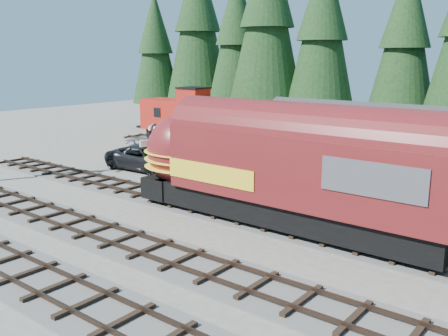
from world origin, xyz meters
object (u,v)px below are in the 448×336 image
Objects in this scene: pickup_truck_a at (146,158)px; pickup_truck_b at (168,154)px; locomotive at (270,171)px; depot at (340,147)px; caboose at (187,119)px.

pickup_truck_a is 0.97× the size of pickup_truck_b.
locomotive is 14.32m from pickup_truck_a.
pickup_truck_b is (-13.63, -0.12, -2.02)m from depot.
depot is at bearing -84.37° from pickup_truck_a.
pickup_truck_b is at bearing 154.16° from locomotive.
caboose reaches higher than locomotive.
caboose is 10.75m from pickup_truck_a.
depot reaches higher than pickup_truck_b.
pickup_truck_b is at bearing -11.36° from pickup_truck_a.
depot is at bearing 86.07° from locomotive.
pickup_truck_a is (4.81, -9.48, -1.57)m from caboose.
pickup_truck_a is (-13.47, 4.52, -1.77)m from locomotive.
caboose is 1.49× the size of pickup_truck_a.
pickup_truck_a is at bearing -171.90° from depot.
locomotive is 2.66× the size of pickup_truck_a.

